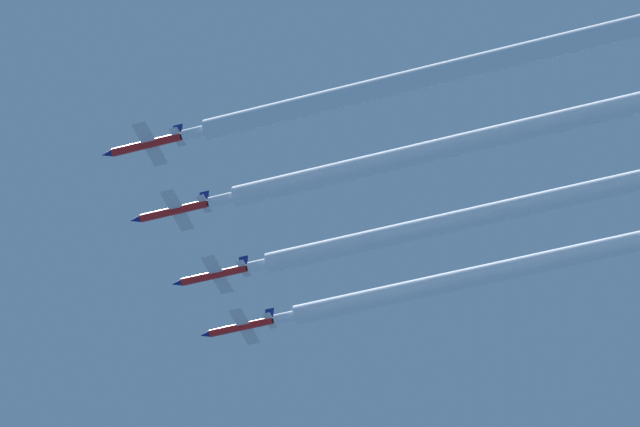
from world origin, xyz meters
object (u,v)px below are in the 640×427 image
object	(u,v)px
jet_inner_left	(172,211)
jet_inner_right	(239,327)
jet_far_left	(144,145)
jet_center	(212,275)

from	to	relation	value
jet_inner_left	jet_inner_right	xyz separation A→B (m)	(24.83, 0.10, 0.64)
jet_far_left	jet_center	world-z (taller)	jet_far_left
jet_far_left	jet_inner_left	xyz separation A→B (m)	(11.43, 0.88, -0.67)
jet_far_left	jet_inner_right	distance (m)	36.28
jet_inner_left	jet_inner_right	size ratio (longest dim) A/B	1.00
jet_inner_left	jet_center	size ratio (longest dim) A/B	1.00
jet_center	jet_inner_right	world-z (taller)	jet_inner_right
jet_inner_left	jet_center	bearing A→B (deg)	-1.83
jet_far_left	jet_inner_left	distance (m)	11.48
jet_far_left	jet_inner_right	bearing A→B (deg)	1.54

